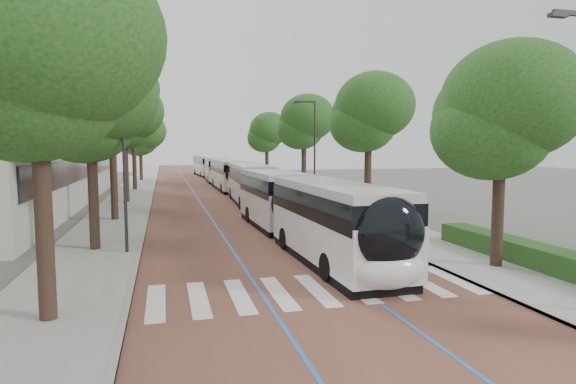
{
  "coord_description": "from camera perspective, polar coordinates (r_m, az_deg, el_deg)",
  "views": [
    {
      "loc": [
        -4.47,
        -13.43,
        4.62
      ],
      "look_at": [
        1.42,
        9.37,
        2.4
      ],
      "focal_mm": 30.0,
      "sensor_mm": 36.0,
      "label": 1
    }
  ],
  "objects": [
    {
      "name": "ground",
      "position": [
        14.89,
        3.83,
        -12.7
      ],
      "size": [
        160.0,
        160.0,
        0.0
      ],
      "primitive_type": "plane",
      "color": "#51544C",
      "rests_on": "ground"
    },
    {
      "name": "road",
      "position": [
        53.82,
        -9.66,
        0.39
      ],
      "size": [
        11.0,
        140.0,
        0.02
      ],
      "primitive_type": "cube",
      "color": "brown",
      "rests_on": "ground"
    },
    {
      "name": "sidewalk_left",
      "position": [
        53.71,
        -17.66,
        0.26
      ],
      "size": [
        4.0,
        140.0,
        0.12
      ],
      "primitive_type": "cube",
      "color": "gray",
      "rests_on": "ground"
    },
    {
      "name": "sidewalk_right",
      "position": [
        54.95,
        -1.84,
        0.62
      ],
      "size": [
        4.0,
        140.0,
        0.12
      ],
      "primitive_type": "cube",
      "color": "gray",
      "rests_on": "ground"
    },
    {
      "name": "kerb_left",
      "position": [
        53.64,
        -15.63,
        0.31
      ],
      "size": [
        0.2,
        140.0,
        0.14
      ],
      "primitive_type": "cube",
      "color": "gray",
      "rests_on": "ground"
    },
    {
      "name": "kerb_right",
      "position": [
        54.56,
        -3.79,
        0.58
      ],
      "size": [
        0.2,
        140.0,
        0.14
      ],
      "primitive_type": "cube",
      "color": "gray",
      "rests_on": "ground"
    },
    {
      "name": "zebra_crossing",
      "position": [
        15.85,
        3.38,
        -11.47
      ],
      "size": [
        10.55,
        3.6,
        0.01
      ],
      "color": "silver",
      "rests_on": "ground"
    },
    {
      "name": "lane_line_left",
      "position": [
        53.71,
        -11.36,
        0.37
      ],
      "size": [
        0.12,
        126.0,
        0.01
      ],
      "primitive_type": "cube",
      "color": "blue",
      "rests_on": "road"
    },
    {
      "name": "lane_line_right",
      "position": [
        53.97,
        -7.97,
        0.45
      ],
      "size": [
        0.12,
        126.0,
        0.01
      ],
      "primitive_type": "cube",
      "color": "blue",
      "rests_on": "road"
    },
    {
      "name": "hedge",
      "position": [
        19.53,
        30.34,
        -7.48
      ],
      "size": [
        1.2,
        14.0,
        0.8
      ],
      "primitive_type": "cube",
      "color": "#163C14",
      "rests_on": "sidewalk_right"
    },
    {
      "name": "streetlight_far",
      "position": [
        37.13,
        2.92,
        5.68
      ],
      "size": [
        1.82,
        0.2,
        8.0
      ],
      "color": "#2A2A2D",
      "rests_on": "sidewalk_right"
    },
    {
      "name": "lamp_post_left",
      "position": [
        21.5,
        -18.86,
        3.77
      ],
      "size": [
        0.14,
        0.14,
        8.0
      ],
      "primitive_type": "cylinder",
      "color": "#2A2A2D",
      "rests_on": "sidewalk_left"
    },
    {
      "name": "trees_left",
      "position": [
        40.69,
        -18.92,
        8.1
      ],
      "size": [
        6.38,
        61.09,
        9.75
      ],
      "color": "black",
      "rests_on": "ground"
    },
    {
      "name": "trees_right",
      "position": [
        36.48,
        5.07,
        7.85
      ],
      "size": [
        5.18,
        47.0,
        8.71
      ],
      "color": "black",
      "rests_on": "ground"
    },
    {
      "name": "lead_bus",
      "position": [
        22.57,
        1.9,
        -2.24
      ],
      "size": [
        3.07,
        18.46,
        3.2
      ],
      "rotation": [
        0.0,
        0.0,
        0.03
      ],
      "color": "black",
      "rests_on": "ground"
    },
    {
      "name": "bus_queued_0",
      "position": [
        38.66,
        -4.45,
        0.92
      ],
      "size": [
        3.03,
        12.49,
        3.2
      ],
      "rotation": [
        0.0,
        0.0,
        -0.04
      ],
      "color": "white",
      "rests_on": "ground"
    },
    {
      "name": "bus_queued_1",
      "position": [
        51.55,
        -7.01,
        2.01
      ],
      "size": [
        2.66,
        12.42,
        3.2
      ],
      "rotation": [
        0.0,
        0.0,
        0.01
      ],
      "color": "white",
      "rests_on": "ground"
    },
    {
      "name": "bus_queued_2",
      "position": [
        64.85,
        -8.53,
        2.68
      ],
      "size": [
        2.92,
        12.47,
        3.2
      ],
      "rotation": [
        0.0,
        0.0,
        -0.03
      ],
      "color": "white",
      "rests_on": "ground"
    },
    {
      "name": "bus_queued_3",
      "position": [
        77.37,
        -9.69,
        3.09
      ],
      "size": [
        3.25,
        12.52,
        3.2
      ],
      "rotation": [
        0.0,
        0.0,
        0.06
      ],
      "color": "white",
      "rests_on": "ground"
    }
  ]
}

